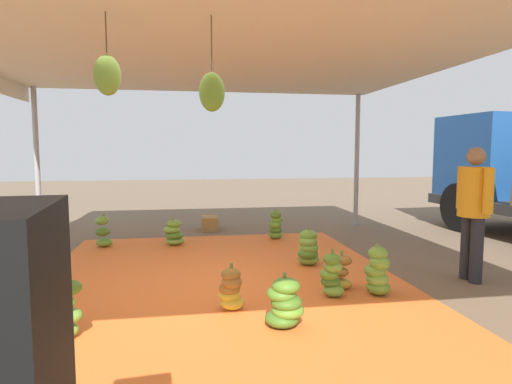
# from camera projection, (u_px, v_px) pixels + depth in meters

# --- Properties ---
(ground_plane) EXTENTS (40.00, 40.00, 0.00)m
(ground_plane) POSITION_uv_depth(u_px,v_px,m) (444.00, 274.00, 5.76)
(ground_plane) COLOR brown
(tarp_orange) EXTENTS (6.13, 4.59, 0.01)m
(tarp_orange) POSITION_uv_depth(u_px,v_px,m) (223.00, 285.00, 5.27)
(tarp_orange) COLOR orange
(tarp_orange) RESTS_ON ground
(tent_canopy) EXTENTS (8.00, 7.00, 2.95)m
(tent_canopy) POSITION_uv_depth(u_px,v_px,m) (213.00, 47.00, 4.97)
(tent_canopy) COLOR #9EA0A5
(tent_canopy) RESTS_ON ground
(banana_bunch_0) EXTENTS (0.41, 0.41, 0.55)m
(banana_bunch_0) POSITION_uv_depth(u_px,v_px,m) (308.00, 249.00, 6.15)
(banana_bunch_0) COLOR #6B9E38
(banana_bunch_0) RESTS_ON tarp_orange
(banana_bunch_1) EXTENTS (0.33, 0.31, 0.55)m
(banana_bunch_1) POSITION_uv_depth(u_px,v_px,m) (332.00, 276.00, 4.85)
(banana_bunch_1) COLOR #6B9E38
(banana_bunch_1) RESTS_ON tarp_orange
(banana_bunch_2) EXTENTS (0.47, 0.46, 0.49)m
(banana_bunch_2) POSITION_uv_depth(u_px,v_px,m) (174.00, 233.00, 7.49)
(banana_bunch_2) COLOR #75A83D
(banana_bunch_2) RESTS_ON tarp_orange
(banana_bunch_3) EXTENTS (0.36, 0.34, 0.58)m
(banana_bunch_3) POSITION_uv_depth(u_px,v_px,m) (103.00, 233.00, 7.32)
(banana_bunch_3) COLOR #60932D
(banana_bunch_3) RESTS_ON tarp_orange
(banana_bunch_4) EXTENTS (0.35, 0.34, 0.58)m
(banana_bunch_4) POSITION_uv_depth(u_px,v_px,m) (276.00, 226.00, 8.00)
(banana_bunch_4) COLOR #60932D
(banana_bunch_4) RESTS_ON tarp_orange
(banana_bunch_5) EXTENTS (0.35, 0.37, 0.42)m
(banana_bunch_5) POSITION_uv_depth(u_px,v_px,m) (43.00, 310.00, 3.97)
(banana_bunch_5) COLOR #518428
(banana_bunch_5) RESTS_ON tarp_orange
(banana_bunch_6) EXTENTS (0.35, 0.34, 0.49)m
(banana_bunch_6) POSITION_uv_depth(u_px,v_px,m) (231.00, 290.00, 4.44)
(banana_bunch_6) COLOR gold
(banana_bunch_6) RESTS_ON tarp_orange
(banana_bunch_7) EXTENTS (0.32, 0.34, 0.45)m
(banana_bunch_7) POSITION_uv_depth(u_px,v_px,m) (341.00, 273.00, 5.13)
(banana_bunch_7) COLOR gold
(banana_bunch_7) RESTS_ON tarp_orange
(banana_bunch_8) EXTENTS (0.46, 0.50, 0.51)m
(banana_bunch_8) POSITION_uv_depth(u_px,v_px,m) (285.00, 304.00, 3.99)
(banana_bunch_8) COLOR #477523
(banana_bunch_8) RESTS_ON tarp_orange
(banana_bunch_9) EXTENTS (0.33, 0.35, 0.57)m
(banana_bunch_9) POSITION_uv_depth(u_px,v_px,m) (67.00, 312.00, 3.75)
(banana_bunch_9) COLOR #75A83D
(banana_bunch_9) RESTS_ON tarp_orange
(banana_bunch_10) EXTENTS (0.36, 0.37, 0.60)m
(banana_bunch_10) POSITION_uv_depth(u_px,v_px,m) (378.00, 272.00, 4.89)
(banana_bunch_10) COLOR #60932D
(banana_bunch_10) RESTS_ON tarp_orange
(worker_0) EXTENTS (0.62, 0.38, 1.70)m
(worker_0) POSITION_uv_depth(u_px,v_px,m) (474.00, 204.00, 5.37)
(worker_0) COLOR #26262D
(worker_0) RESTS_ON ground
(crate_0) EXTENTS (0.55, 0.36, 0.29)m
(crate_0) POSITION_uv_depth(u_px,v_px,m) (210.00, 223.00, 8.99)
(crate_0) COLOR olive
(crate_0) RESTS_ON ground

